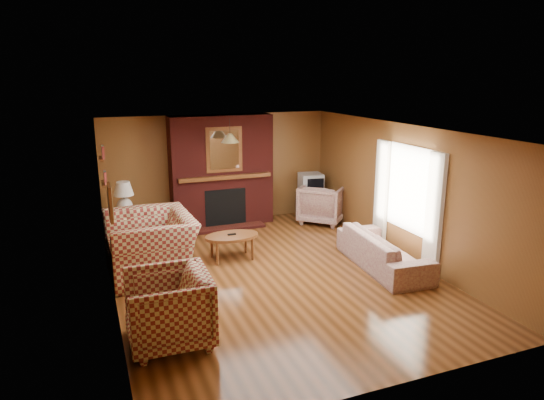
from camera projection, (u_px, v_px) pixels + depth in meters
name	position (u px, v px, depth m)	size (l,w,h in m)	color
floor	(272.00, 274.00, 8.07)	(6.50, 6.50, 0.00)	#4A280F
ceiling	(272.00, 130.00, 7.47)	(6.50, 6.50, 0.00)	silver
wall_back	(219.00, 169.00, 10.70)	(6.50, 6.50, 0.00)	brown
wall_front	(390.00, 284.00, 4.84)	(6.50, 6.50, 0.00)	brown
wall_left	(109.00, 222.00, 6.89)	(6.50, 6.50, 0.00)	brown
wall_right	(402.00, 191.00, 8.65)	(6.50, 6.50, 0.00)	brown
fireplace	(222.00, 172.00, 10.46)	(2.20, 0.82, 2.40)	#4A1310
window_right	(407.00, 198.00, 8.47)	(0.10, 1.85, 2.00)	beige
bookshelf	(103.00, 166.00, 8.50)	(0.09, 0.55, 0.71)	brown
botanical_print	(110.00, 203.00, 6.54)	(0.05, 0.40, 0.50)	brown
pendant_light	(230.00, 138.00, 9.64)	(0.36, 0.36, 0.48)	black
plaid_loveseat	(151.00, 245.00, 7.99)	(1.55, 1.35, 1.01)	maroon
plaid_armchair	(168.00, 309.00, 5.91)	(0.99, 1.01, 0.92)	maroon
floral_sofa	(383.00, 250.00, 8.31)	(2.08, 0.81, 0.61)	#BEB593
floral_armchair	(322.00, 203.00, 10.82)	(0.92, 0.95, 0.86)	#BEB593
coffee_table	(232.00, 238.00, 8.65)	(0.97, 0.60, 0.47)	brown
side_table	(126.00, 229.00, 9.46)	(0.46, 0.46, 0.62)	brown
table_lamp	(124.00, 196.00, 9.29)	(0.38, 0.38, 0.63)	silver
tv_stand	(310.00, 205.00, 11.25)	(0.52, 0.47, 0.57)	black
crt_tv	(311.00, 183.00, 11.11)	(0.57, 0.56, 0.46)	#ADAFB5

